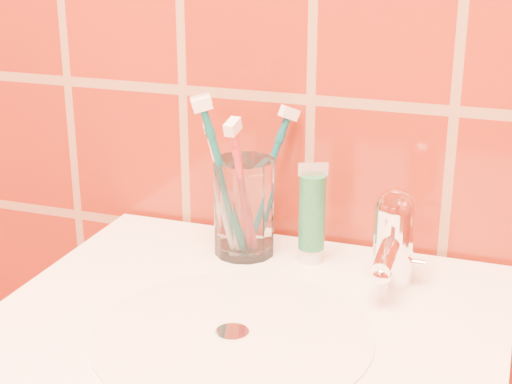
% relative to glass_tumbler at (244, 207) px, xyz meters
% --- Properties ---
extents(glass_tumbler, '(0.09, 0.09, 0.13)m').
position_rel_glass_tumbler_xyz_m(glass_tumbler, '(0.00, 0.00, 0.00)').
color(glass_tumbler, white).
rests_on(glass_tumbler, pedestal_sink).
extents(toothpaste_tube, '(0.04, 0.03, 0.13)m').
position_rel_glass_tumbler_xyz_m(toothpaste_tube, '(0.09, 0.00, -0.00)').
color(toothpaste_tube, white).
rests_on(toothpaste_tube, pedestal_sink).
extents(faucet, '(0.05, 0.11, 0.12)m').
position_rel_glass_tumbler_xyz_m(faucet, '(0.20, -0.03, -0.00)').
color(faucet, white).
rests_on(faucet, pedestal_sink).
extents(toothbrush_0, '(0.12, 0.11, 0.22)m').
position_rel_glass_tumbler_xyz_m(toothbrush_0, '(-0.02, -0.02, 0.04)').
color(toothbrush_0, '#0B5F61').
rests_on(toothbrush_0, glass_tumbler).
extents(toothbrush_1, '(0.15, 0.16, 0.21)m').
position_rel_glass_tumbler_xyz_m(toothbrush_1, '(0.02, 0.03, 0.03)').
color(toothbrush_1, '#0C5766').
rests_on(toothbrush_1, glass_tumbler).
extents(toothbrush_2, '(0.04, 0.13, 0.21)m').
position_rel_glass_tumbler_xyz_m(toothbrush_2, '(0.01, -0.03, 0.03)').
color(toothbrush_2, '#B1262F').
rests_on(toothbrush_2, glass_tumbler).
extents(toothbrush_3, '(0.12, 0.11, 0.21)m').
position_rel_glass_tumbler_xyz_m(toothbrush_3, '(-0.03, -0.00, 0.04)').
color(toothbrush_3, white).
rests_on(toothbrush_3, glass_tumbler).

